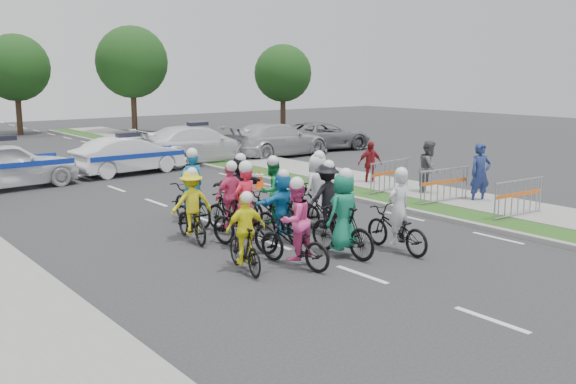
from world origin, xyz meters
TOP-DOWN VIEW (x-y plane):
  - ground at (0.00, 0.00)m, footprint 90.00×90.00m
  - curb_right at (5.10, 5.00)m, footprint 0.20×60.00m
  - grass_strip at (5.80, 5.00)m, footprint 1.20×60.00m
  - sidewalk_right at (7.60, 5.00)m, footprint 2.40×60.00m
  - rider_0 at (1.81, 0.75)m, footprint 0.77×1.92m
  - rider_1 at (0.60, 1.22)m, footprint 0.86×1.90m
  - rider_2 at (-0.72, 1.25)m, footprint 0.97×1.95m
  - rider_3 at (-1.71, 1.60)m, footprint 0.89×1.65m
  - rider_4 at (1.54, 2.83)m, footprint 1.12×1.92m
  - rider_5 at (0.28, 2.99)m, footprint 1.44×1.71m
  - rider_6 at (-0.79, 2.98)m, footprint 1.10×2.11m
  - rider_7 at (2.03, 3.76)m, footprint 0.91×1.95m
  - rider_8 at (0.83, 4.14)m, footprint 1.00×1.96m
  - rider_9 at (-0.28, 4.34)m, footprint 0.97×1.81m
  - rider_10 at (-1.36, 4.38)m, footprint 1.06×1.82m
  - rider_11 at (0.65, 5.32)m, footprint 1.49×1.78m
  - rider_12 at (-0.46, 5.94)m, footprint 0.78×2.02m
  - police_car_0 at (-3.00, 14.34)m, footprint 5.09×2.50m
  - police_car_1 at (1.78, 14.85)m, footprint 4.54×1.97m
  - police_car_2 at (5.45, 15.77)m, footprint 5.71×2.38m
  - civilian_sedan at (9.51, 15.43)m, footprint 5.65×2.68m
  - civilian_suv at (12.94, 16.05)m, footprint 5.45×3.20m
  - spectator_0 at (7.69, 2.77)m, footprint 0.79×0.66m
  - spectator_1 at (7.48, 4.57)m, footprint 1.10×1.02m
  - spectator_2 at (7.32, 7.08)m, footprint 1.00×0.65m
  - barrier_0 at (6.70, 0.83)m, footprint 2.03×0.66m
  - barrier_1 at (6.70, 3.32)m, footprint 2.04×0.70m
  - barrier_2 at (6.70, 5.55)m, footprint 2.04×0.68m
  - cone_0 at (3.98, 9.09)m, footprint 0.40×0.40m
  - cone_1 at (6.61, 11.78)m, footprint 0.40×0.40m
  - tree_1 at (9.00, 30.00)m, footprint 4.55×4.55m
  - tree_2 at (18.00, 26.00)m, footprint 3.85×3.85m
  - tree_4 at (3.00, 34.00)m, footprint 4.20×4.20m

SIDE VIEW (x-z plane):
  - ground at x=0.00m, z-range 0.00..0.00m
  - grass_strip at x=5.80m, z-range 0.00..0.11m
  - curb_right at x=5.10m, z-range 0.00..0.12m
  - sidewalk_right at x=7.60m, z-range 0.00..0.13m
  - cone_0 at x=3.98m, z-range -0.01..0.69m
  - cone_1 at x=6.61m, z-range -0.01..0.69m
  - barrier_0 at x=6.70m, z-range 0.00..1.12m
  - barrier_1 at x=6.70m, z-range 0.00..1.12m
  - barrier_2 at x=6.70m, z-range 0.00..1.12m
  - rider_0 at x=1.81m, z-range -0.33..1.60m
  - rider_3 at x=-1.71m, z-range -0.19..1.48m
  - rider_12 at x=-0.46m, z-range -0.35..1.68m
  - rider_6 at x=-0.79m, z-range -0.35..1.70m
  - rider_10 at x=-1.36m, z-range -0.20..1.59m
  - rider_2 at x=-0.72m, z-range -0.25..1.66m
  - rider_8 at x=0.83m, z-range -0.25..1.66m
  - civilian_suv at x=12.94m, z-range 0.00..1.42m
  - rider_9 at x=-0.28m, z-range -0.21..1.64m
  - police_car_1 at x=1.78m, z-range 0.00..1.45m
  - rider_4 at x=1.54m, z-range -0.21..1.67m
  - rider_5 at x=0.28m, z-range -0.13..1.62m
  - rider_1 at x=0.60m, z-range -0.22..1.74m
  - rider_7 at x=2.03m, z-range -0.23..1.76m
  - rider_11 at x=0.65m, z-range -0.15..1.72m
  - spectator_2 at x=7.32m, z-range 0.00..1.58m
  - civilian_sedan at x=9.51m, z-range 0.00..1.59m
  - police_car_2 at x=5.45m, z-range 0.00..1.65m
  - police_car_0 at x=-3.00m, z-range 0.00..1.67m
  - spectator_1 at x=7.48m, z-range 0.00..1.81m
  - spectator_0 at x=7.69m, z-range 0.00..1.86m
  - tree_2 at x=18.00m, z-range 0.95..6.72m
  - tree_4 at x=3.00m, z-range 1.04..7.34m
  - tree_1 at x=9.00m, z-range 1.12..7.95m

